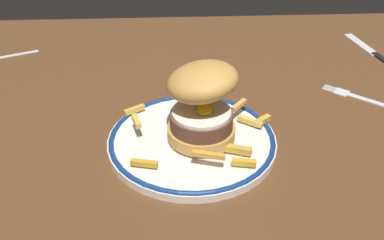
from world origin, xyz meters
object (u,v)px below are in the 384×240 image
(burger, at_px, (202,100))
(knife, at_px, (375,53))
(fork, at_px, (360,97))
(dinner_plate, at_px, (192,141))

(burger, height_order, knife, burger)
(fork, height_order, knife, knife)
(fork, bearing_deg, dinner_plate, -157.87)
(burger, bearing_deg, knife, 37.09)
(dinner_plate, relative_size, burger, 1.79)
(dinner_plate, height_order, knife, dinner_plate)
(burger, distance_m, fork, 0.32)
(burger, xyz_separation_m, knife, (0.37, 0.28, -0.07))
(knife, bearing_deg, burger, -142.91)
(dinner_plate, relative_size, fork, 2.08)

